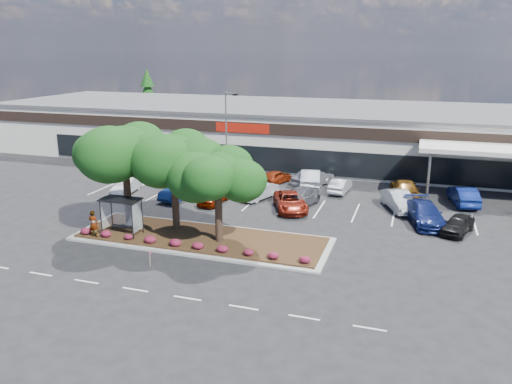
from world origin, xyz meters
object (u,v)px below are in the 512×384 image
(car_0, at_px, (126,186))
(car_1, at_px, (181,190))
(light_pole, at_px, (227,148))
(survey_stake, at_px, (150,257))

(car_0, bearing_deg, car_1, -7.35)
(light_pole, distance_m, car_1, 5.98)
(light_pole, distance_m, car_0, 10.02)
(survey_stake, bearing_deg, light_pole, 95.88)
(light_pole, bearing_deg, survey_stake, -84.12)
(light_pole, height_order, car_1, light_pole)
(light_pole, relative_size, car_1, 1.93)
(survey_stake, bearing_deg, car_0, 126.99)
(light_pole, xyz_separation_m, survey_stake, (1.84, -17.88, -3.39))
(survey_stake, distance_m, car_1, 14.54)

